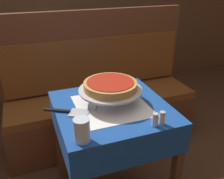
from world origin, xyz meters
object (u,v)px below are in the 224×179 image
booth_bench (101,106)px  pizza_server (68,112)px  pizza_pan_stand (110,90)px  pepper_shaker (162,118)px  deep_dish_pizza (110,85)px  water_glass_near (82,130)px  dining_table_front (112,122)px  salt_shaker (155,120)px  dining_table_rear (59,55)px  condiment_caddy (67,42)px

booth_bench → pizza_server: bearing=-121.4°
pizza_pan_stand → pepper_shaker: size_ratio=5.29×
pepper_shaker → pizza_server: bearing=146.2°
deep_dish_pizza → water_glass_near: (-0.27, -0.33, -0.06)m
dining_table_front → salt_shaker: salt_shaker is taller
dining_table_rear → deep_dish_pizza: deep_dish_pizza is taller
pizza_server → condiment_caddy: bearing=78.7°
booth_bench → condiment_caddy: booth_bench is taller
dining_table_rear → booth_bench: 0.88m
booth_bench → deep_dish_pizza: bearing=-102.9°
pizza_pan_stand → pizza_server: bearing=-173.2°
pizza_pan_stand → pizza_server: size_ratio=1.50×
booth_bench → pizza_pan_stand: bearing=-102.9°
dining_table_rear → condiment_caddy: 0.20m
pizza_pan_stand → water_glass_near: size_ratio=3.22×
deep_dish_pizza → condiment_caddy: (0.01, 1.39, -0.07)m
dining_table_front → condiment_caddy: size_ratio=4.19×
dining_table_front → booth_bench: size_ratio=0.43×
deep_dish_pizza → condiment_caddy: bearing=89.7°
pizza_server → salt_shaker: salt_shaker is taller
pizza_server → booth_bench: bearing=58.6°
dining_table_rear → booth_bench: bearing=-72.8°
pizza_pan_stand → deep_dish_pizza: size_ratio=1.20×
salt_shaker → dining_table_front: bearing=116.0°
pizza_server → water_glass_near: 0.30m
dining_table_front → pizza_server: size_ratio=2.85×
salt_shaker → pizza_pan_stand: bearing=111.5°
pepper_shaker → deep_dish_pizza: bearing=117.6°
booth_bench → pizza_pan_stand: 0.85m
booth_bench → pepper_shaker: 1.10m
deep_dish_pizza → water_glass_near: bearing=-129.2°
condiment_caddy → dining_table_front: bearing=-90.6°
deep_dish_pizza → dining_table_rear: bearing=93.5°
pizza_pan_stand → pepper_shaker: 0.38m
booth_bench → pepper_shaker: bearing=-88.8°
pizza_pan_stand → booth_bench: bearing=77.1°
salt_shaker → pepper_shaker: size_ratio=0.98×
dining_table_rear → deep_dish_pizza: size_ratio=2.31×
dining_table_front → pizza_server: 0.30m
dining_table_front → water_glass_near: (-0.26, -0.28, 0.18)m
salt_shaker → condiment_caddy: 1.73m
booth_bench → water_glass_near: 1.18m
water_glass_near → condiment_caddy: condiment_caddy is taller
booth_bench → salt_shaker: size_ratio=23.59×
dining_table_rear → water_glass_near: water_glass_near is taller
pizza_pan_stand → salt_shaker: (0.13, -0.34, -0.05)m
dining_table_rear → pizza_pan_stand: size_ratio=1.93×
condiment_caddy → pizza_pan_stand: bearing=-90.3°
dining_table_rear → deep_dish_pizza: bearing=-86.5°
dining_table_front → dining_table_rear: size_ratio=0.99×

